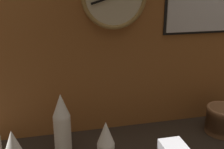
% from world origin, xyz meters
% --- Properties ---
extents(wall_tiled_back, '(1.60, 0.03, 1.05)m').
position_xyz_m(wall_tiled_back, '(0.00, 0.27, 0.53)').
color(wall_tiled_back, '#A3602D').
rests_on(wall_tiled_back, ground_plane).
extents(cup_stack_center_left, '(0.08, 0.08, 0.28)m').
position_xyz_m(cup_stack_center_left, '(-0.27, 0.10, 0.14)').
color(cup_stack_center_left, white).
rests_on(cup_stack_center_left, ground_plane).
extents(cup_stack_center, '(0.08, 0.08, 0.17)m').
position_xyz_m(cup_stack_center, '(-0.09, 0.01, 0.08)').
color(cup_stack_center, white).
rests_on(cup_stack_center, ground_plane).
extents(bowl_stack_far_right, '(0.17, 0.17, 0.14)m').
position_xyz_m(bowl_stack_far_right, '(0.52, 0.08, 0.07)').
color(bowl_stack_far_right, brown).
rests_on(bowl_stack_far_right, ground_plane).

